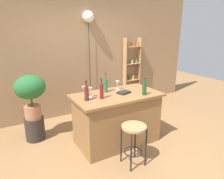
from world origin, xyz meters
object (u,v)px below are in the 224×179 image
at_px(wine_glass_center, 84,89).
at_px(cookbook, 124,92).
at_px(bottle_sauce_amber, 102,91).
at_px(bottle_soda_blue, 106,85).
at_px(spice_shelf, 132,72).
at_px(plant_stool, 35,128).
at_px(bottle_spirits_clear, 87,93).
at_px(potted_plant, 30,91).
at_px(pendant_globe_light, 88,18).
at_px(wine_glass_left, 90,90).
at_px(bar_stool, 134,135).
at_px(bottle_vinegar, 144,88).
at_px(wine_glass_right, 118,83).

relative_size(wine_glass_center, cookbook, 0.78).
relative_size(bottle_sauce_amber, bottle_soda_blue, 0.98).
distance_m(spice_shelf, plant_stool, 2.80).
distance_m(bottle_spirits_clear, cookbook, 0.70).
relative_size(potted_plant, bottle_sauce_amber, 2.39).
xyz_separation_m(potted_plant, wine_glass_center, (0.75, -0.62, 0.08)).
bearing_deg(pendant_globe_light, plant_stool, -153.41).
bearing_deg(wine_glass_left, bar_stool, -65.64).
xyz_separation_m(bar_stool, wine_glass_center, (-0.39, 0.86, 0.54)).
distance_m(spice_shelf, wine_glass_center, 2.30).
distance_m(potted_plant, wine_glass_left, 1.09).
bearing_deg(wine_glass_center, bottle_spirits_clear, -104.16).
bearing_deg(pendant_globe_light, bar_stool, -98.05).
height_order(bottle_sauce_amber, cookbook, bottle_sauce_amber).
bearing_deg(bottle_vinegar, cookbook, 136.36).
xyz_separation_m(bottle_soda_blue, wine_glass_center, (-0.40, -0.01, -0.01)).
bearing_deg(wine_glass_right, pendant_globe_light, 88.27).
distance_m(bar_stool, potted_plant, 1.93).
bearing_deg(potted_plant, plant_stool, 0.00).
relative_size(bottle_vinegar, bottle_spirits_clear, 0.92).
height_order(potted_plant, pendant_globe_light, pendant_globe_light).
bearing_deg(wine_glass_left, bottle_vinegar, -22.06).
relative_size(bar_stool, cookbook, 2.99).
distance_m(bar_stool, wine_glass_left, 0.98).
xyz_separation_m(cookbook, pendant_globe_light, (0.07, 1.56, 1.29)).
distance_m(bottle_sauce_amber, bottle_soda_blue, 0.35).
relative_size(bottle_vinegar, bottle_soda_blue, 0.88).
distance_m(potted_plant, bottle_vinegar, 1.96).
height_order(plant_stool, bottle_vinegar, bottle_vinegar).
bearing_deg(wine_glass_right, bar_stool, -106.86).
bearing_deg(potted_plant, bottle_vinegar, -33.26).
distance_m(bottle_vinegar, bottle_spirits_clear, 0.97).
xyz_separation_m(spice_shelf, wine_glass_right, (-1.22, -1.27, 0.14)).
relative_size(bottle_soda_blue, wine_glass_right, 2.05).
xyz_separation_m(bottle_vinegar, wine_glass_left, (-0.84, 0.34, 0.01)).
bearing_deg(pendant_globe_light, bottle_soda_blue, -102.62).
bearing_deg(plant_stool, bottle_soda_blue, -27.98).
height_order(wine_glass_left, wine_glass_center, same).
relative_size(plant_stool, bottle_soda_blue, 1.28).
distance_m(wine_glass_left, cookbook, 0.60).
height_order(bar_stool, bottle_spirits_clear, bottle_spirits_clear).
bearing_deg(bottle_spirits_clear, cookbook, 1.06).
relative_size(bottle_vinegar, wine_glass_right, 1.79).
bearing_deg(bottle_spirits_clear, spice_shelf, 38.27).
distance_m(bottle_sauce_amber, bottle_vinegar, 0.73).
bearing_deg(bottle_soda_blue, bottle_spirits_clear, -152.96).
distance_m(spice_shelf, bottle_sauce_amber, 2.32).
bearing_deg(wine_glass_center, bottle_vinegar, -26.93).
height_order(bar_stool, cookbook, cookbook).
relative_size(bar_stool, wine_glass_right, 3.83).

